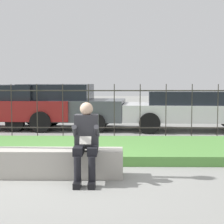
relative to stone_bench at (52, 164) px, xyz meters
The scene contains 8 objects.
ground_plane 0.21m from the stone_bench, behind, with size 60.00×60.00×0.00m, color gray.
stone_bench is the anchor object (origin of this frame).
person_seated_reader 0.82m from the stone_bench, 25.49° to the right, with size 0.42×0.73×1.26m.
grass_berm 2.00m from the stone_bench, 91.43° to the left, with size 10.48×2.59×0.19m.
iron_fence 4.09m from the stone_bench, 90.70° to the left, with size 8.48×0.03×1.50m.
car_parked_right 6.63m from the stone_bench, 58.99° to the left, with size 4.42×2.16×1.25m.
car_parked_center 6.19m from the stone_bench, 97.30° to the left, with size 4.24×2.21×1.46m.
car_parked_left 6.65m from the stone_bench, 113.54° to the left, with size 4.50×2.07×1.45m.
Camera 1 is at (1.13, -6.16, 1.63)m, focal length 60.00 mm.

